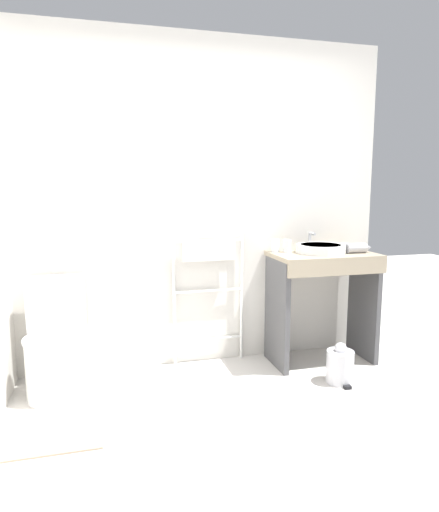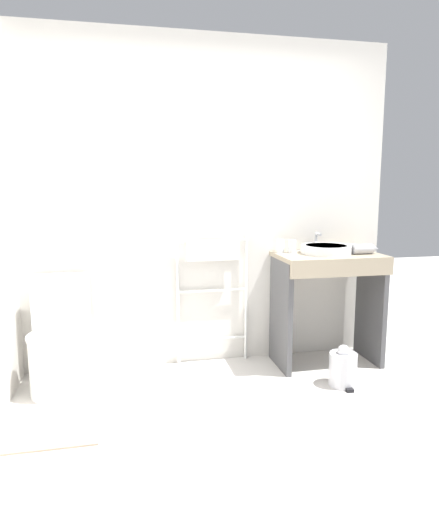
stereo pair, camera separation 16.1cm
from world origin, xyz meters
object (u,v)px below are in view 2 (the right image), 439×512
at_px(cup_near_edge, 292,246).
at_px(sink_basin, 326,249).
at_px(trash_bin, 343,368).
at_px(towel_radiator, 213,270).
at_px(toilet, 60,346).
at_px(cup_near_wall, 280,246).
at_px(hair_dryer, 363,249).

bearing_deg(cup_near_edge, sink_basin, -21.20).
bearing_deg(trash_bin, towel_radiator, 142.60).
distance_m(toilet, cup_near_edge, 1.89).
distance_m(toilet, cup_near_wall, 1.82).
height_order(towel_radiator, cup_near_edge, towel_radiator).
xyz_separation_m(toilet, cup_near_edge, (1.78, 0.17, 0.63)).
distance_m(cup_near_wall, trash_bin, 1.05).
xyz_separation_m(towel_radiator, cup_near_edge, (0.63, -0.09, 0.19)).
xyz_separation_m(sink_basin, hair_dryer, (0.28, -0.07, 0.00)).
height_order(cup_near_edge, trash_bin, cup_near_edge).
bearing_deg(toilet, cup_near_wall, 7.33).
xyz_separation_m(towel_radiator, hair_dryer, (1.15, -0.25, 0.17)).
relative_size(toilet, towel_radiator, 0.77).
xyz_separation_m(sink_basin, cup_near_edge, (-0.25, 0.10, 0.02)).
distance_m(toilet, hair_dryer, 2.38).
bearing_deg(trash_bin, hair_dryer, 49.41).
bearing_deg(hair_dryer, cup_near_edge, 162.62).
bearing_deg(trash_bin, cup_near_edge, 110.33).
height_order(sink_basin, cup_near_edge, cup_near_edge).
relative_size(sink_basin, cup_near_wall, 3.78).
bearing_deg(cup_near_wall, cup_near_edge, -27.35).
bearing_deg(towel_radiator, cup_near_wall, -4.94).
distance_m(towel_radiator, cup_near_edge, 0.66).
distance_m(towel_radiator, sink_basin, 0.91).
distance_m(toilet, trash_bin, 2.02).
height_order(towel_radiator, hair_dryer, towel_radiator).
bearing_deg(trash_bin, toilet, 169.44).
relative_size(cup_near_wall, hair_dryer, 0.47).
distance_m(sink_basin, cup_near_wall, 0.36).
height_order(sink_basin, cup_near_wall, cup_near_wall).
relative_size(toilet, hair_dryer, 3.62).
bearing_deg(towel_radiator, cup_near_edge, -8.18).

